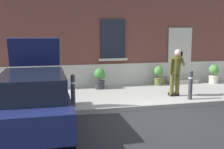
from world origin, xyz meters
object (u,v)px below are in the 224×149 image
at_px(person_on_phone, 176,70).
at_px(planter_terracotta, 33,81).
at_px(planter_olive, 158,75).
at_px(bollard_near_person, 191,84).
at_px(bollard_far_left, 73,89).
at_px(hatchback_car_navy, 34,100).
at_px(planter_cream, 214,73).
at_px(planter_charcoal, 100,78).

relative_size(person_on_phone, planter_terracotta, 2.02).
distance_m(planter_terracotta, planter_olive, 5.38).
distance_m(bollard_near_person, bollard_far_left, 4.10).
bearing_deg(bollard_near_person, hatchback_car_navy, -164.12).
relative_size(hatchback_car_navy, planter_olive, 4.74).
distance_m(planter_olive, planter_cream, 2.69).
bearing_deg(planter_terracotta, person_on_phone, -20.69).
height_order(hatchback_car_navy, planter_terracotta, hatchback_car_navy).
distance_m(bollard_far_left, planter_terracotta, 2.82).
relative_size(bollard_near_person, planter_cream, 1.22).
bearing_deg(planter_terracotta, hatchback_car_navy, -87.34).
height_order(hatchback_car_navy, planter_cream, hatchback_car_navy).
distance_m(hatchback_car_navy, planter_charcoal, 4.77).
height_order(bollard_far_left, planter_charcoal, bollard_far_left).
xyz_separation_m(person_on_phone, planter_olive, (0.26, 2.20, -0.54)).
bearing_deg(bollard_far_left, planter_terracotta, 118.00).
relative_size(planter_olive, planter_cream, 1.00).
xyz_separation_m(person_on_phone, planter_terracotta, (-5.12, 1.93, -0.54)).
xyz_separation_m(bollard_near_person, planter_charcoal, (-2.73, 2.56, -0.11)).
height_order(bollard_near_person, bollard_far_left, same).
bearing_deg(planter_charcoal, planter_terracotta, -178.47).
distance_m(hatchback_car_navy, bollard_far_left, 1.88).
bearing_deg(bollard_near_person, planter_olive, 90.99).
height_order(hatchback_car_navy, bollard_near_person, hatchback_car_navy).
distance_m(bollard_near_person, person_on_phone, 0.77).
height_order(person_on_phone, planter_cream, person_on_phone).
relative_size(hatchback_car_navy, planter_terracotta, 4.74).
distance_m(hatchback_car_navy, bollard_near_person, 5.45).
bearing_deg(planter_olive, person_on_phone, -96.65).
xyz_separation_m(planter_terracotta, planter_charcoal, (2.69, 0.07, 0.00)).
height_order(bollard_near_person, planter_olive, bollard_near_person).
distance_m(hatchback_car_navy, planter_terracotta, 3.99).
bearing_deg(bollard_far_left, person_on_phone, 8.34).
distance_m(bollard_far_left, person_on_phone, 3.86).
bearing_deg(planter_cream, person_on_phone, -145.35).
relative_size(bollard_far_left, person_on_phone, 0.60).
xyz_separation_m(bollard_far_left, person_on_phone, (3.79, 0.56, 0.43)).
bearing_deg(planter_terracotta, planter_olive, 2.80).
distance_m(person_on_phone, planter_olive, 2.28).
relative_size(bollard_near_person, person_on_phone, 0.60).
xyz_separation_m(hatchback_car_navy, person_on_phone, (4.93, 2.05, 0.35)).
xyz_separation_m(bollard_far_left, planter_terracotta, (-1.32, 2.49, -0.11)).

